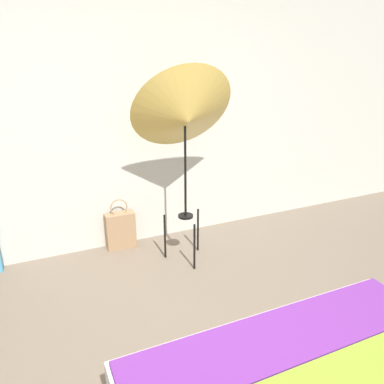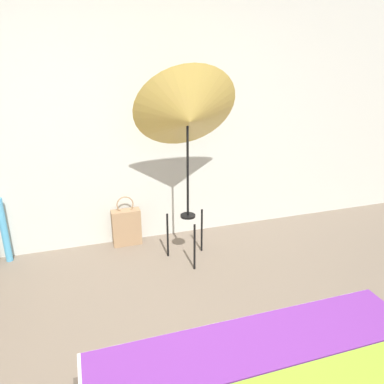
% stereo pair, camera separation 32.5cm
% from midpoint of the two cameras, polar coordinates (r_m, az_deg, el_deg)
% --- Properties ---
extents(wall_back, '(8.00, 0.05, 2.60)m').
position_cam_midpoint_polar(wall_back, '(3.77, -6.53, 10.98)').
color(wall_back, beige).
rests_on(wall_back, ground_plane).
extents(photo_umbrella, '(0.92, 0.67, 1.84)m').
position_cam_midpoint_polar(photo_umbrella, '(3.28, 2.19, 11.52)').
color(photo_umbrella, black).
rests_on(photo_umbrella, ground_plane).
extents(tote_bag, '(0.30, 0.12, 0.54)m').
position_cam_midpoint_polar(tote_bag, '(3.97, -7.65, -5.32)').
color(tote_bag, '#9E7A56').
rests_on(tote_bag, ground_plane).
extents(paper_roll, '(0.06, 0.06, 0.65)m').
position_cam_midpoint_polar(paper_roll, '(3.92, -24.63, -5.42)').
color(paper_roll, '#4CA3D1').
rests_on(paper_roll, ground_plane).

